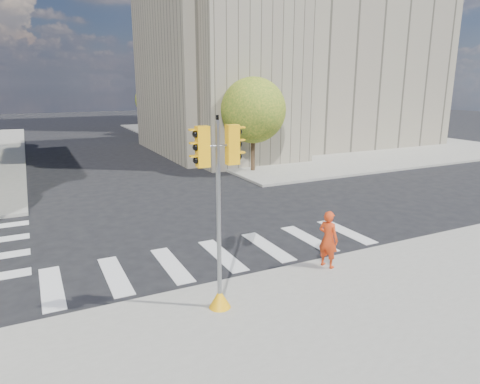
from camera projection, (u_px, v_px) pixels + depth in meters
name	position (u px, v px, depth m)	size (l,w,h in m)	color
ground	(203.00, 237.00, 16.47)	(160.00, 160.00, 0.00)	black
sidewalk_far_right	(284.00, 136.00, 47.63)	(28.00, 40.00, 0.15)	gray
civic_building	(285.00, 65.00, 37.99)	(26.00, 16.00, 19.39)	gray
office_tower	(237.00, 14.00, 58.69)	(20.00, 18.00, 30.00)	#9EA0A3
tree_re_near	(253.00, 110.00, 27.38)	(4.20, 4.20, 6.16)	#382616
tree_re_mid	(189.00, 99.00, 37.72)	(4.60, 4.60, 6.66)	#382616
tree_re_far	(153.00, 100.00, 48.25)	(4.00, 4.00, 5.88)	#382616
lamp_near	(233.00, 100.00, 30.93)	(0.35, 0.18, 8.11)	black
lamp_far	(174.00, 95.00, 43.08)	(0.35, 0.18, 8.11)	black
traffic_signal	(219.00, 230.00, 10.49)	(1.06, 0.56, 4.89)	#FFAE0D
photographer	(328.00, 239.00, 13.23)	(0.66, 0.44, 1.82)	red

